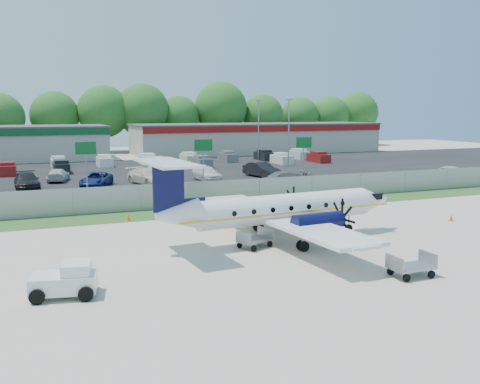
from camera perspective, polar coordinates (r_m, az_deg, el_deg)
name	(u,v)px	position (r m, az deg, el deg)	size (l,w,h in m)	color
ground	(280,247)	(30.40, 4.27, -5.90)	(170.00, 170.00, 0.00)	beige
grass_verge	(211,210)	(41.23, -3.13, -1.97)	(170.00, 4.00, 0.02)	#2D561E
access_road	(185,197)	(47.81, -5.85, -0.50)	(170.00, 8.00, 0.02)	black
parking_lot	(138,172)	(68.05, -10.80, 2.15)	(170.00, 32.00, 0.02)	black
perimeter_fence	(203,194)	(42.93, -4.00, -0.20)	(120.00, 0.06, 1.99)	gray
building_east	(257,138)	(96.71, 1.86, 5.79)	(44.40, 12.40, 5.24)	#B9B4A7
sign_left	(86,156)	(49.68, -16.11, 3.73)	(1.80, 0.26, 5.00)	gray
sign_mid	(203,152)	(51.96, -3.93, 4.27)	(1.80, 0.26, 5.00)	gray
sign_right	(304,149)	(56.35, 6.79, 4.58)	(1.80, 0.26, 5.00)	gray
light_pole_ne	(289,128)	(72.38, 5.23, 6.81)	(0.90, 0.35, 9.09)	gray
light_pole_se	(259,126)	(81.40, 1.99, 7.05)	(0.90, 0.35, 9.09)	gray
tree_line	(101,152)	(101.48, -14.58, 4.16)	(112.00, 6.00, 14.00)	#245F1C
aircraft	(281,209)	(31.53, 4.34, -1.77)	(16.17, 15.94, 4.99)	white
pushback_tug	(67,280)	(23.62, -17.97, -8.94)	(2.88, 2.33, 1.41)	white
baggage_cart_near	(255,239)	(30.16, 1.59, -5.07)	(2.25, 1.87, 1.02)	gray
baggage_cart_far	(411,266)	(26.27, 17.79, -7.54)	(2.06, 1.27, 1.07)	gray
cone_nose	(451,218)	(40.08, 21.59, -2.58)	(0.33, 0.33, 0.46)	#FF6308
cone_starboard_wing	(128,217)	(38.11, -11.83, -2.67)	(0.36, 0.36, 0.51)	#FF6308
road_car_west	(11,209)	(45.23, -23.21, -1.72)	(1.98, 4.86, 1.41)	#595B5E
road_car_mid	(280,189)	(52.37, 4.26, 0.32)	(2.40, 5.90, 1.71)	#595B5E
road_car_east	(451,182)	(61.95, 21.58, 1.04)	(2.78, 6.04, 1.68)	beige
parked_car_a	(27,189)	(56.21, -21.74, 0.29)	(2.24, 5.50, 1.60)	black
parked_car_b	(97,187)	(55.65, -15.04, 0.54)	(2.43, 5.27, 1.46)	navy
parked_car_c	(147,184)	(56.46, -9.84, 0.83)	(2.31, 5.67, 1.65)	beige
parked_car_d	(206,180)	(58.81, -3.63, 1.26)	(2.11, 5.19, 1.51)	silver
parked_car_e	(261,177)	(61.62, 2.29, 1.61)	(1.79, 5.14, 1.69)	black
parked_car_f	(58,181)	(61.10, -18.81, 1.09)	(1.92, 4.72, 1.37)	silver
parked_car_g	(163,175)	(63.97, -8.18, 1.79)	(1.85, 4.54, 1.32)	black
far_parking_rows	(131,168)	(72.93, -11.57, 2.56)	(56.00, 10.00, 1.60)	gray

